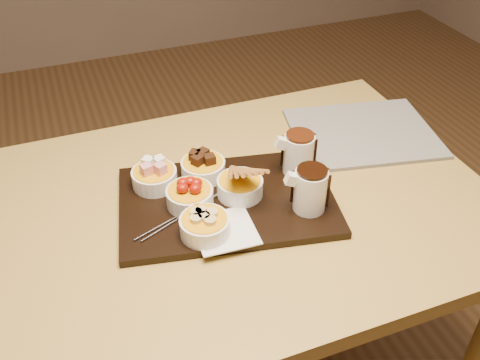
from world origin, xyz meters
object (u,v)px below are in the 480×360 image
object	(u,v)px
serving_board	(227,202)
newspaper	(363,133)
bowl_strawberries	(190,197)
pitcher_milk_chocolate	(299,154)
dining_table	(220,237)
pitcher_dark_chocolate	(310,190)

from	to	relation	value
serving_board	newspaper	size ratio (longest dim) A/B	1.28
bowl_strawberries	pitcher_milk_chocolate	size ratio (longest dim) A/B	1.06
serving_board	pitcher_milk_chocolate	bearing A→B (deg)	21.80
dining_table	serving_board	xyz separation A→B (m)	(0.02, -0.01, 0.11)
bowl_strawberries	pitcher_milk_chocolate	bearing A→B (deg)	5.49
pitcher_milk_chocolate	newspaper	world-z (taller)	pitcher_milk_chocolate
dining_table	pitcher_milk_chocolate	bearing A→B (deg)	7.89
newspaper	pitcher_dark_chocolate	bearing A→B (deg)	-128.58
bowl_strawberries	pitcher_milk_chocolate	world-z (taller)	pitcher_milk_chocolate
dining_table	pitcher_dark_chocolate	xyz separation A→B (m)	(0.17, -0.10, 0.16)
pitcher_milk_chocolate	newspaper	bearing A→B (deg)	34.34
bowl_strawberries	pitcher_milk_chocolate	distance (m)	0.27
dining_table	serving_board	distance (m)	0.11
dining_table	pitcher_dark_chocolate	world-z (taller)	pitcher_dark_chocolate
dining_table	pitcher_milk_chocolate	xyz separation A→B (m)	(0.20, 0.03, 0.16)
pitcher_milk_chocolate	dining_table	bearing A→B (deg)	-161.21
pitcher_dark_chocolate	pitcher_milk_chocolate	size ratio (longest dim) A/B	1.00
newspaper	serving_board	bearing A→B (deg)	-150.46
dining_table	bowl_strawberries	bearing A→B (deg)	177.94
pitcher_milk_chocolate	pitcher_dark_chocolate	bearing A→B (deg)	-94.40
serving_board	pitcher_milk_chocolate	world-z (taller)	pitcher_milk_chocolate
serving_board	newspaper	xyz separation A→B (m)	(0.42, 0.14, -0.00)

